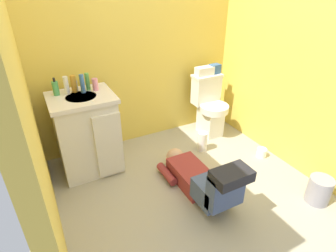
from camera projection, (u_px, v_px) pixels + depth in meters
The scene contains 19 objects.
ground_plane at pixel (185, 186), 2.70m from camera, with size 2.82×3.08×0.04m, color #A29A83.
wall_back at pixel (137, 39), 2.95m from camera, with size 2.48×0.08×2.40m, color #E1BF49.
wall_left at pixel (18, 91), 1.62m from camera, with size 0.08×2.08×2.40m, color #E1BF49.
wall_right at pixel (298, 47), 2.59m from camera, with size 0.08×2.08×2.40m, color #E1BF49.
toilet at pixel (209, 106), 3.41m from camera, with size 0.36×0.46×0.75m.
vanity_cabinet at pixel (87, 133), 2.73m from camera, with size 0.60×0.53×0.82m.
faucet at pixel (77, 86), 2.62m from camera, with size 0.02×0.02×0.10m, color silver.
person_plumber at pixel (202, 179), 2.49m from camera, with size 0.39×1.06×0.52m.
tissue_box at pixel (204, 71), 3.25m from camera, with size 0.22×0.11×0.10m, color silver.
toiletry_bag at pixel (215, 69), 3.31m from camera, with size 0.12×0.09×0.11m, color #33598C.
soap_dispenser at pixel (56, 88), 2.52m from camera, with size 0.06×0.06×0.17m.
bottle_white at pixel (66, 85), 2.54m from camera, with size 0.05×0.05×0.17m, color white.
bottle_amber at pixel (74, 84), 2.58m from camera, with size 0.05×0.05×0.16m, color gold.
bottle_blue at pixel (82, 84), 2.56m from camera, with size 0.04×0.04×0.18m, color #3A68B0.
bottle_green at pixel (87, 82), 2.63m from camera, with size 0.04×0.04×0.17m, color #53A14A.
bottle_pink at pixel (95, 84), 2.64m from camera, with size 0.06×0.06×0.12m, color pink.
trash_can at pixel (319, 190), 2.44m from camera, with size 0.20×0.20×0.25m, color gray.
paper_towel_roll at pixel (202, 141), 3.16m from camera, with size 0.11×0.11×0.23m, color white.
toilet_paper_roll at pixel (261, 153), 3.08m from camera, with size 0.11×0.11×0.10m, color white.
Camera 1 is at (-1.11, -1.76, 1.81)m, focal length 29.29 mm.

